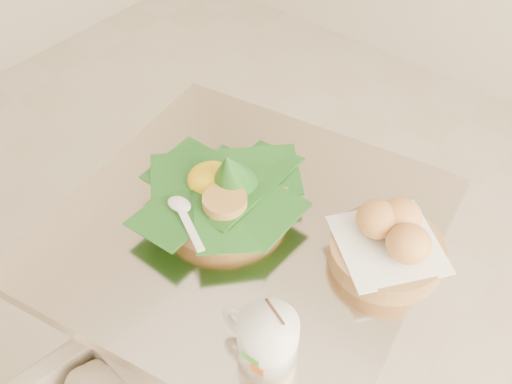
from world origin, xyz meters
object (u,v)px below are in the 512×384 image
Objects in this scene: cafe_table at (244,293)px; rice_basket at (223,191)px; coffee_mug at (266,337)px; bread_basket at (390,242)px.

cafe_table is 0.27m from rice_basket.
cafe_table is 0.39m from coffee_mug.
coffee_mug is (-0.05, -0.30, 0.00)m from bread_basket.
bread_basket is 1.47× the size of coffee_mug.
rice_basket is (-0.06, 0.02, 0.26)m from cafe_table.
rice_basket is at bearing 166.54° from cafe_table.
cafe_table is 4.73× the size of coffee_mug.
bread_basket is (0.26, 0.11, 0.26)m from cafe_table.
coffee_mug reaches higher than cafe_table.
coffee_mug reaches higher than bread_basket.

